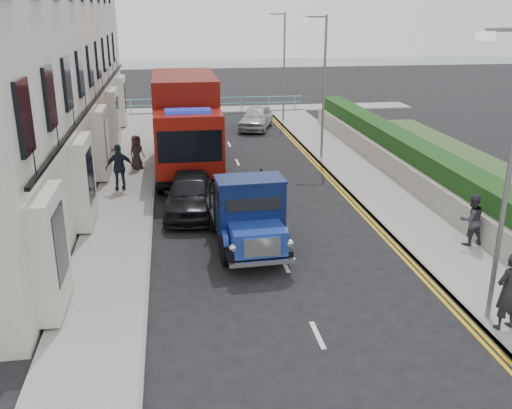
# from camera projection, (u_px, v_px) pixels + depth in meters

# --- Properties ---
(ground) EXTENTS (120.00, 120.00, 0.00)m
(ground) POSITION_uv_depth(u_px,v_px,m) (299.00, 295.00, 15.35)
(ground) COLOR black
(ground) RESTS_ON ground
(pavement_west) EXTENTS (2.40, 38.00, 0.12)m
(pavement_west) POSITION_uv_depth(u_px,v_px,m) (124.00, 197.00, 23.00)
(pavement_west) COLOR gray
(pavement_west) RESTS_ON ground
(pavement_east) EXTENTS (2.60, 38.00, 0.12)m
(pavement_east) POSITION_uv_depth(u_px,v_px,m) (374.00, 186.00, 24.48)
(pavement_east) COLOR gray
(pavement_east) RESTS_ON ground
(promenade) EXTENTS (30.00, 2.50, 0.12)m
(promenade) POSITION_uv_depth(u_px,v_px,m) (214.00, 110.00, 42.41)
(promenade) COLOR gray
(promenade) RESTS_ON ground
(sea_plane) EXTENTS (120.00, 120.00, 0.00)m
(sea_plane) POSITION_uv_depth(u_px,v_px,m) (194.00, 69.00, 71.38)
(sea_plane) COLOR slate
(sea_plane) RESTS_ON ground
(terrace_west) EXTENTS (6.31, 30.20, 14.25)m
(terrace_west) POSITION_uv_depth(u_px,v_px,m) (14.00, 11.00, 23.80)
(terrace_west) COLOR beige
(terrace_west) RESTS_ON ground
(garden_east) EXTENTS (1.45, 28.00, 1.75)m
(garden_east) POSITION_uv_depth(u_px,v_px,m) (418.00, 165.00, 24.47)
(garden_east) COLOR #B2AD9E
(garden_east) RESTS_ON ground
(seafront_railing) EXTENTS (13.00, 0.08, 1.11)m
(seafront_railing) POSITION_uv_depth(u_px,v_px,m) (214.00, 105.00, 41.49)
(seafront_railing) COLOR #59B2A5
(seafront_railing) RESTS_ON ground
(lamp_near) EXTENTS (1.23, 0.18, 7.00)m
(lamp_near) POSITION_uv_depth(u_px,v_px,m) (505.00, 165.00, 12.75)
(lamp_near) COLOR slate
(lamp_near) RESTS_ON ground
(lamp_mid) EXTENTS (1.23, 0.18, 7.00)m
(lamp_mid) POSITION_uv_depth(u_px,v_px,m) (322.00, 79.00, 27.69)
(lamp_mid) COLOR slate
(lamp_mid) RESTS_ON ground
(lamp_far) EXTENTS (1.23, 0.18, 7.00)m
(lamp_far) POSITION_uv_depth(u_px,v_px,m) (282.00, 61.00, 37.03)
(lamp_far) COLOR slate
(lamp_far) RESTS_ON ground
(bedford_lorry) EXTENTS (2.28, 5.24, 2.43)m
(bedford_lorry) POSITION_uv_depth(u_px,v_px,m) (249.00, 218.00, 17.73)
(bedford_lorry) COLOR black
(bedford_lorry) RESTS_ON ground
(red_lorry) EXTENTS (2.88, 8.34, 4.36)m
(red_lorry) POSITION_uv_depth(u_px,v_px,m) (186.00, 122.00, 26.31)
(red_lorry) COLOR black
(red_lorry) RESTS_ON ground
(parked_car_front) EXTENTS (2.21, 4.65, 1.53)m
(parked_car_front) POSITION_uv_depth(u_px,v_px,m) (190.00, 193.00, 21.27)
(parked_car_front) COLOR black
(parked_car_front) RESTS_ON ground
(parked_car_mid) EXTENTS (1.91, 4.54, 1.46)m
(parked_car_mid) POSITION_uv_depth(u_px,v_px,m) (177.00, 161.00, 25.90)
(parked_car_mid) COLOR #668ADB
(parked_car_mid) RESTS_ON ground
(parked_car_rear) EXTENTS (2.40, 4.99, 1.40)m
(parked_car_rear) POSITION_uv_depth(u_px,v_px,m) (183.00, 138.00, 30.55)
(parked_car_rear) COLOR #B9BABF
(parked_car_rear) RESTS_ON ground
(seafront_car_left) EXTENTS (2.52, 5.12, 1.40)m
(seafront_car_left) POSITION_uv_depth(u_px,v_px,m) (198.00, 116.00, 36.73)
(seafront_car_left) COLOR black
(seafront_car_left) RESTS_ON ground
(seafront_car_right) EXTENTS (3.00, 4.55, 1.44)m
(seafront_car_right) POSITION_uv_depth(u_px,v_px,m) (256.00, 118.00, 35.97)
(seafront_car_right) COLOR #B1B0B5
(seafront_car_right) RESTS_ON ground
(pedestrian_east_near) EXTENTS (0.79, 0.62, 1.92)m
(pedestrian_east_near) POSITION_uv_depth(u_px,v_px,m) (508.00, 291.00, 13.27)
(pedestrian_east_near) COLOR black
(pedestrian_east_near) RESTS_ON pavement_east
(pedestrian_east_far) EXTENTS (0.88, 0.73, 1.68)m
(pedestrian_east_far) POSITION_uv_depth(u_px,v_px,m) (471.00, 219.00, 18.08)
(pedestrian_east_far) COLOR #393440
(pedestrian_east_far) RESTS_ON pavement_east
(pedestrian_west_near) EXTENTS (1.21, 0.70, 1.94)m
(pedestrian_west_near) POSITION_uv_depth(u_px,v_px,m) (120.00, 167.00, 23.45)
(pedestrian_west_near) COLOR #1B2430
(pedestrian_west_near) RESTS_ON pavement_west
(pedestrian_west_far) EXTENTS (0.91, 0.90, 1.60)m
(pedestrian_west_far) POSITION_uv_depth(u_px,v_px,m) (136.00, 152.00, 26.64)
(pedestrian_west_far) COLOR #372D28
(pedestrian_west_far) RESTS_ON pavement_west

